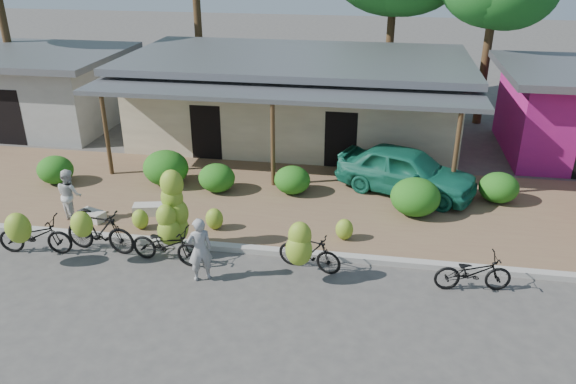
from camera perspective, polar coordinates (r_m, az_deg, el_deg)
name	(u,v)px	position (r m, az deg, el deg)	size (l,w,h in m)	color
ground	(223,295)	(13.14, -6.62, -10.38)	(100.00, 100.00, 0.00)	#454240
sidewalk	(267,200)	(17.32, -2.19, -0.87)	(60.00, 6.00, 0.12)	brown
curb	(244,249)	(14.73, -4.54, -5.77)	(60.00, 0.25, 0.15)	#A8A399
shop_main	(296,98)	(22.24, 0.84, 9.54)	(13.00, 8.50, 3.35)	beige
shop_grey	(39,89)	(26.28, -23.94, 9.58)	(7.00, 6.00, 3.15)	#A5A59F
hedge_0	(55,170)	(19.73, -22.57, 2.10)	(1.17, 1.05, 0.91)	#1F5212
hedge_1	(166,168)	(18.49, -12.31, 2.41)	(1.47, 1.32, 1.14)	#1F5212
hedge_2	(217,178)	(17.77, -7.25, 1.44)	(1.16, 1.04, 0.90)	#1F5212
hedge_3	(292,180)	(17.49, 0.43, 1.23)	(1.13, 1.02, 0.88)	#1F5212
hedge_4	(415,197)	(16.49, 12.81, -0.50)	(1.42, 1.28, 1.11)	#1F5212
hedge_5	(499,188)	(18.07, 20.63, 0.43)	(1.18, 1.07, 0.92)	#1F5212
bike_far_left	(32,234)	(15.69, -24.56, -3.91)	(1.98, 1.36, 1.46)	black
bike_left	(98,230)	(15.15, -18.77, -3.71)	(2.00, 1.25, 1.45)	black
bike_center	(170,228)	(14.38, -11.94, -3.57)	(1.95, 1.32, 2.29)	black
bike_right	(306,249)	(13.44, 1.82, -5.84)	(1.70, 1.33, 1.60)	black
bike_far_right	(473,272)	(13.68, 18.29, -7.75)	(1.83, 0.86, 0.93)	black
loose_banana_a	(140,219)	(15.95, -14.78, -2.69)	(0.46, 0.39, 0.57)	#96BE2F
loose_banana_b	(214,219)	(15.53, -7.49, -2.72)	(0.49, 0.42, 0.61)	#96BE2F
loose_banana_c	(344,229)	(14.97, 5.75, -3.79)	(0.47, 0.40, 0.59)	#96BE2F
sack_near	(148,209)	(16.78, -13.99, -1.71)	(0.85, 0.40, 0.30)	beige
sack_far	(92,216)	(16.89, -19.26, -2.28)	(0.75, 0.38, 0.28)	beige
vendor	(200,249)	(13.35, -8.95, -5.79)	(0.59, 0.39, 1.63)	gray
bystander	(70,195)	(16.92, -21.30, -0.24)	(0.73, 0.57, 1.51)	silver
teal_van	(406,171)	(17.81, 11.92, 2.14)	(1.74, 4.32, 1.47)	#176951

